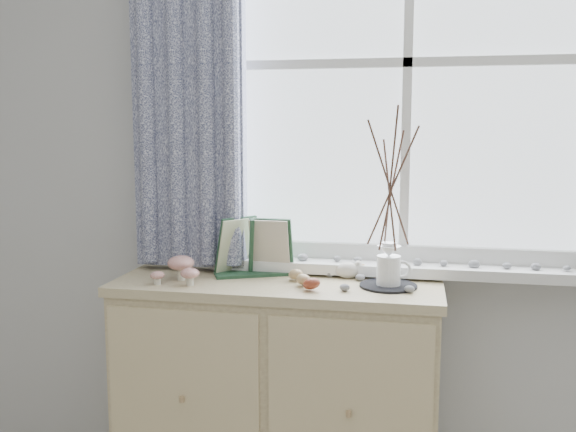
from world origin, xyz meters
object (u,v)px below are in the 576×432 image
object	(u,v)px
sideboard	(277,391)
toadstool_cluster	(180,267)
botanical_book	(250,247)
twig_pitcher	(391,183)

from	to	relation	value
sideboard	toadstool_cluster	bearing A→B (deg)	-167.30
botanical_book	twig_pitcher	bearing A→B (deg)	-30.38
toadstool_cluster	twig_pitcher	xyz separation A→B (m)	(0.75, 0.07, 0.32)
toadstool_cluster	sideboard	bearing A→B (deg)	12.70
twig_pitcher	toadstool_cluster	bearing A→B (deg)	176.12
botanical_book	toadstool_cluster	bearing A→B (deg)	-176.27
sideboard	twig_pitcher	distance (m)	0.89
toadstool_cluster	twig_pitcher	size ratio (longest dim) A/B	0.28
botanical_book	twig_pitcher	size ratio (longest dim) A/B	0.51
botanical_book	twig_pitcher	xyz separation A→B (m)	(0.52, -0.05, 0.25)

